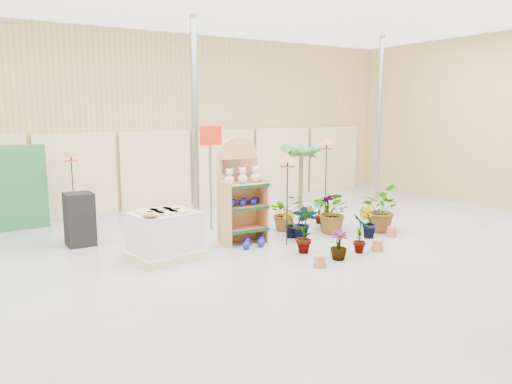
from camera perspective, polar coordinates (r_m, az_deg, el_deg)
room at (r=8.62m, az=0.38°, el=7.27°), size 15.20×12.10×4.70m
display_shelf at (r=9.57m, az=-1.83°, el=-0.28°), size 0.87×0.57×2.03m
teddy_bears at (r=9.44m, az=-1.44°, el=1.78°), size 0.75×0.19×0.31m
gazing_balls_shelf at (r=9.49m, az=-1.48°, el=-1.15°), size 0.75×0.25×0.14m
gazing_balls_floor at (r=9.41m, az=-0.24°, el=-5.76°), size 0.63×0.39×0.15m
pallet_stack at (r=8.70m, az=-10.44°, el=-4.86°), size 1.29×1.14×0.85m
charcoal_planters at (r=9.96m, az=-19.51°, el=-2.94°), size 0.50×0.50×1.00m
offer_sign at (r=10.51m, az=-5.20°, el=4.08°), size 0.50×0.08×2.20m
bird_table_front at (r=9.24m, az=3.62°, el=3.57°), size 0.34×0.34×1.73m
bird_table_right at (r=10.98m, az=8.07°, el=5.40°), size 0.34×0.34×1.93m
bird_table_back at (r=11.29m, az=-20.39°, el=3.92°), size 0.34×0.34×1.70m
palm at (r=11.36m, az=5.19°, el=4.61°), size 0.70×0.70×1.86m
potted_plant_0 at (r=8.92m, az=5.62°, el=-4.20°), size 0.55×0.56×0.88m
potted_plant_1 at (r=9.75m, az=5.44°, el=-3.53°), size 0.51×0.50×0.73m
potted_plant_2 at (r=10.41m, az=8.90°, el=-2.29°), size 0.89×0.97×0.90m
potted_plant_3 at (r=10.83m, az=8.27°, el=-2.16°), size 0.45×0.45×0.77m
potted_plant_4 at (r=11.31m, az=7.18°, el=-2.05°), size 0.29×0.37×0.62m
potted_plant_5 at (r=10.00m, az=3.91°, el=-3.65°), size 0.39×0.40×0.56m
potted_plant_6 at (r=10.59m, az=3.30°, el=-2.35°), size 0.69×0.60×0.77m
potted_plant_7 at (r=8.65m, az=9.44°, el=-6.01°), size 0.40×0.40×0.51m
potted_plant_8 at (r=9.09m, az=11.81°, el=-4.63°), size 0.39×0.45×0.72m
potted_plant_9 at (r=10.21m, az=12.62°, el=-3.40°), size 0.41×0.44×0.63m
potted_plant_10 at (r=10.78m, az=13.90°, el=-1.87°), size 1.12×1.14×0.96m
potted_plant_11 at (r=10.68m, az=-0.84°, el=-2.56°), size 0.50×0.50×0.65m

